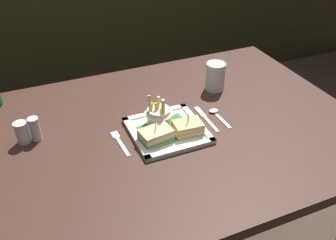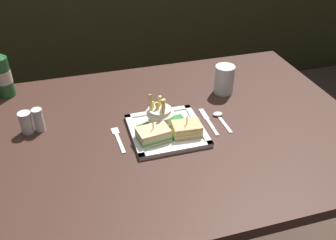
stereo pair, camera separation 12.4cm
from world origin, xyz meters
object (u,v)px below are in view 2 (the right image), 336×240
at_px(dining_table, 169,158).
at_px(sandwich_half_right, 187,129).
at_px(spoon, 220,117).
at_px(salt_shaker, 26,124).
at_px(fries_cup, 160,113).
at_px(sandwich_half_left, 153,134).
at_px(knife, 208,120).
at_px(beer_bottle, 2,73).
at_px(fork, 118,138).
at_px(square_plate, 167,131).
at_px(pepper_shaker, 39,121).
at_px(water_glass, 224,81).

xyz_separation_m(dining_table, sandwich_half_right, (0.04, -0.07, 0.17)).
relative_size(sandwich_half_right, spoon, 0.76).
bearing_deg(salt_shaker, sandwich_half_right, -18.85).
xyz_separation_m(fries_cup, spoon, (0.22, -0.01, -0.05)).
height_order(sandwich_half_left, knife, sandwich_half_left).
xyz_separation_m(sandwich_half_left, beer_bottle, (-0.48, 0.45, 0.07)).
height_order(fries_cup, fork, fries_cup).
relative_size(fries_cup, fork, 0.77).
relative_size(square_plate, spoon, 1.89).
relative_size(beer_bottle, salt_shaker, 3.52).
height_order(square_plate, beer_bottle, beer_bottle).
bearing_deg(fork, knife, 2.74).
distance_m(dining_table, beer_bottle, 0.71).
xyz_separation_m(square_plate, pepper_shaker, (-0.41, 0.13, 0.03)).
relative_size(sandwich_half_right, fries_cup, 0.87).
height_order(dining_table, sandwich_half_right, sandwich_half_right).
distance_m(water_glass, salt_shaker, 0.74).
height_order(square_plate, sandwich_half_right, sandwich_half_right).
relative_size(fork, pepper_shaker, 1.74).
distance_m(sandwich_half_left, fries_cup, 0.10).
height_order(spoon, pepper_shaker, pepper_shaker).
height_order(fork, pepper_shaker, pepper_shaker).
xyz_separation_m(square_plate, spoon, (0.21, 0.03, -0.00)).
distance_m(knife, salt_shaker, 0.62).
bearing_deg(sandwich_half_left, salt_shaker, 156.27).
bearing_deg(fries_cup, pepper_shaker, 167.59).
bearing_deg(spoon, knife, -173.75).
bearing_deg(spoon, sandwich_half_right, -154.43).
distance_m(sandwich_half_right, pepper_shaker, 0.50).
bearing_deg(spoon, pepper_shaker, 170.60).
xyz_separation_m(square_plate, water_glass, (0.29, 0.20, 0.04)).
relative_size(fork, spoon, 1.12).
xyz_separation_m(knife, spoon, (0.05, 0.01, 0.00)).
xyz_separation_m(spoon, salt_shaker, (-0.65, 0.10, 0.03)).
bearing_deg(knife, water_glass, 52.62).
distance_m(dining_table, sandwich_half_right, 0.19).
relative_size(sandwich_half_left, water_glass, 0.98).
distance_m(beer_bottle, knife, 0.80).
relative_size(square_plate, fork, 1.69).
xyz_separation_m(sandwich_half_right, spoon, (0.15, 0.07, -0.03)).
bearing_deg(square_plate, knife, 9.15).
height_order(sandwich_half_left, spoon, sandwich_half_left).
distance_m(fork, pepper_shaker, 0.28).
bearing_deg(fork, fries_cup, 12.93).
distance_m(fork, salt_shaker, 0.31).
bearing_deg(pepper_shaker, sandwich_half_left, -26.12).
bearing_deg(square_plate, fries_cup, 105.20).
bearing_deg(knife, fries_cup, 173.52).
relative_size(sandwich_half_left, sandwich_half_right, 1.13).
bearing_deg(knife, pepper_shaker, 169.36).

